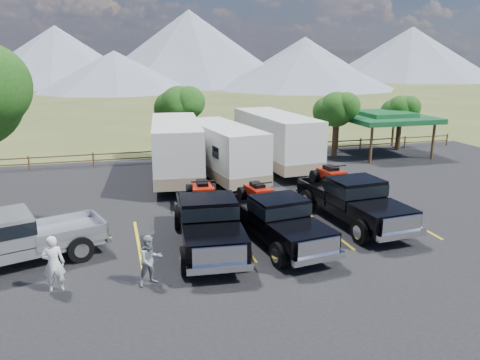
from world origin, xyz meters
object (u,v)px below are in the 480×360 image
object	(u,v)px
person_b	(150,260)
trailer_center	(224,152)
rig_left	(208,219)
rig_right	(351,198)
rig_center	(276,217)
pickup_silver	(12,239)
trailer_right	(276,141)
trailer_left	(176,150)
person_a	(53,264)
pavilion	(385,117)

from	to	relation	value
person_b	trailer_center	bearing A→B (deg)	45.48
rig_left	rig_right	bearing A→B (deg)	13.13
rig_center	pickup_silver	distance (m)	9.74
rig_center	person_b	distance (m)	5.67
rig_left	trailer_right	xyz separation A→B (m)	(6.80, 11.09, 0.79)
rig_left	trailer_left	world-z (taller)	trailer_left
trailer_left	rig_center	bearing A→B (deg)	-70.21
rig_right	person_a	bearing A→B (deg)	-169.54
rig_left	rig_center	bearing A→B (deg)	-1.71
rig_right	trailer_center	world-z (taller)	trailer_center
rig_center	person_a	xyz separation A→B (m)	(-8.14, -1.98, -0.09)
rig_center	pavilion	bearing A→B (deg)	38.33
rig_center	trailer_right	distance (m)	12.16
rig_left	rig_right	distance (m)	6.82
person_b	rig_center	bearing A→B (deg)	4.18
pickup_silver	person_a	bearing A→B (deg)	15.49
pickup_silver	person_b	xyz separation A→B (m)	(4.57, -2.76, -0.17)
person_a	person_b	distance (m)	3.00
rig_left	rig_right	xyz separation A→B (m)	(6.75, 0.94, 0.00)
person_a	rig_left	bearing A→B (deg)	-161.32
pavilion	trailer_right	bearing A→B (deg)	-164.60
pavilion	rig_center	world-z (taller)	pavilion
rig_center	pickup_silver	size ratio (longest dim) A/B	0.97
pavilion	trailer_right	xyz separation A→B (m)	(-9.55, -2.63, -0.85)
pavilion	rig_left	world-z (taller)	pavilion
trailer_left	trailer_right	world-z (taller)	trailer_right
pavilion	trailer_center	size ratio (longest dim) A/B	0.64
rig_right	trailer_right	distance (m)	10.18
trailer_center	trailer_left	bearing A→B (deg)	156.50
trailer_center	trailer_right	world-z (taller)	trailer_right
rig_right	trailer_center	bearing A→B (deg)	110.77
trailer_left	pickup_silver	world-z (taller)	trailer_left
pavilion	trailer_right	distance (m)	9.94
rig_left	person_b	size ratio (longest dim) A/B	4.13
trailer_right	person_a	xyz separation A→B (m)	(-12.24, -13.39, -0.96)
rig_right	person_b	xyz separation A→B (m)	(-9.21, -3.61, -0.26)
rig_left	rig_center	xyz separation A→B (m)	(2.70, -0.33, -0.07)
rig_right	person_b	bearing A→B (deg)	-163.05
trailer_left	trailer_right	bearing A→B (deg)	16.47
pavilion	rig_right	world-z (taller)	pavilion
pavilion	pickup_silver	bearing A→B (deg)	-149.76
trailer_right	person_a	size ratio (longest dim) A/B	5.57
rig_left	person_b	bearing A→B (deg)	-127.40
person_b	person_a	bearing A→B (deg)	152.84
person_a	trailer_right	bearing A→B (deg)	-136.73
rig_left	trailer_right	bearing A→B (deg)	63.71
pickup_silver	trailer_right	bearing A→B (deg)	110.46
person_b	rig_left	bearing A→B (deg)	27.14
trailer_center	rig_left	bearing A→B (deg)	-115.65
rig_right	trailer_left	size ratio (longest dim) A/B	0.68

